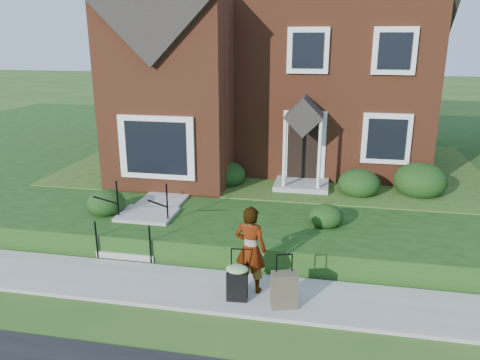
% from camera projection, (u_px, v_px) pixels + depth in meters
% --- Properties ---
extents(ground, '(120.00, 120.00, 0.00)m').
position_uv_depth(ground, '(222.00, 293.00, 9.47)').
color(ground, '#2D5119').
rests_on(ground, ground).
extents(sidewalk, '(60.00, 1.60, 0.08)m').
position_uv_depth(sidewalk, '(222.00, 291.00, 9.46)').
color(sidewalk, '#9E9B93').
rests_on(sidewalk, ground).
extents(terrace, '(44.00, 20.00, 0.60)m').
position_uv_depth(terrace, '(380.00, 158.00, 18.87)').
color(terrace, '#1B3D10').
rests_on(terrace, ground).
extents(walkway, '(1.20, 6.00, 0.06)m').
position_uv_depth(walkway, '(180.00, 184.00, 14.44)').
color(walkway, '#9E9B93').
rests_on(walkway, terrace).
extents(main_house, '(10.40, 10.20, 9.40)m').
position_uv_depth(main_house, '(275.00, 29.00, 16.99)').
color(main_house, brown).
rests_on(main_house, terrace).
extents(front_steps, '(1.40, 2.02, 1.50)m').
position_uv_depth(front_steps, '(140.00, 227.00, 11.52)').
color(front_steps, '#9E9B93').
rests_on(front_steps, ground).
extents(foundation_shrubs, '(10.25, 4.35, 1.04)m').
position_uv_depth(foundation_shrubs, '(275.00, 176.00, 13.73)').
color(foundation_shrubs, black).
rests_on(foundation_shrubs, terrace).
extents(woman, '(0.72, 0.55, 1.78)m').
position_uv_depth(woman, '(251.00, 249.00, 9.19)').
color(woman, '#999999').
rests_on(woman, sidewalk).
extents(suitcase_black, '(0.46, 0.38, 1.06)m').
position_uv_depth(suitcase_black, '(237.00, 281.00, 8.97)').
color(suitcase_black, black).
rests_on(suitcase_black, sidewalk).
extents(suitcase_olive, '(0.54, 0.40, 1.05)m').
position_uv_depth(suitcase_olive, '(284.00, 290.00, 8.75)').
color(suitcase_olive, brown).
rests_on(suitcase_olive, sidewalk).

